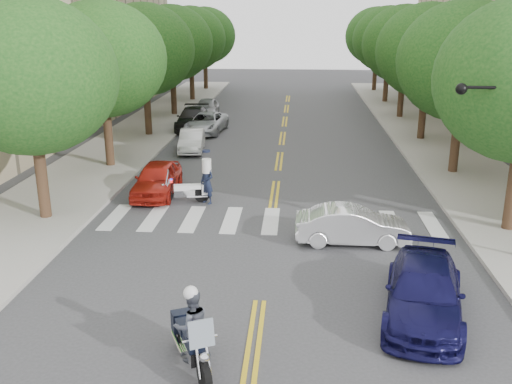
# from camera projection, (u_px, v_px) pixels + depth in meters

# --- Properties ---
(ground) EXTENTS (140.00, 140.00, 0.00)m
(ground) POSITION_uv_depth(u_px,v_px,m) (260.00, 301.00, 16.05)
(ground) COLOR #38383A
(ground) RESTS_ON ground
(sidewalk_left) EXTENTS (5.00, 60.00, 0.15)m
(sidewalk_left) POSITION_uv_depth(u_px,v_px,m) (139.00, 135.00, 37.62)
(sidewalk_left) COLOR #9E9991
(sidewalk_left) RESTS_ON ground
(sidewalk_right) EXTENTS (5.00, 60.00, 0.15)m
(sidewalk_right) POSITION_uv_depth(u_px,v_px,m) (431.00, 139.00, 36.29)
(sidewalk_right) COLOR #9E9991
(sidewalk_right) RESTS_ON ground
(tree_l_0) EXTENTS (6.40, 6.40, 8.45)m
(tree_l_0) POSITION_uv_depth(u_px,v_px,m) (30.00, 76.00, 20.70)
(tree_l_0) COLOR #382316
(tree_l_0) RESTS_ON ground
(tree_l_1) EXTENTS (6.40, 6.40, 8.45)m
(tree_l_1) POSITION_uv_depth(u_px,v_px,m) (102.00, 59.00, 28.32)
(tree_l_1) COLOR #382316
(tree_l_1) RESTS_ON ground
(tree_l_2) EXTENTS (6.40, 6.40, 8.45)m
(tree_l_2) POSITION_uv_depth(u_px,v_px,m) (144.00, 50.00, 35.93)
(tree_l_2) COLOR #382316
(tree_l_2) RESTS_ON ground
(tree_l_3) EXTENTS (6.40, 6.40, 8.45)m
(tree_l_3) POSITION_uv_depth(u_px,v_px,m) (171.00, 43.00, 43.54)
(tree_l_3) COLOR #382316
(tree_l_3) RESTS_ON ground
(tree_l_4) EXTENTS (6.40, 6.40, 8.45)m
(tree_l_4) POSITION_uv_depth(u_px,v_px,m) (190.00, 39.00, 51.15)
(tree_l_4) COLOR #382316
(tree_l_4) RESTS_ON ground
(tree_l_5) EXTENTS (6.40, 6.40, 8.45)m
(tree_l_5) POSITION_uv_depth(u_px,v_px,m) (205.00, 36.00, 58.77)
(tree_l_5) COLOR #382316
(tree_l_5) RESTS_ON ground
(tree_r_1) EXTENTS (6.40, 6.40, 8.45)m
(tree_r_1) POSITION_uv_depth(u_px,v_px,m) (464.00, 62.00, 27.09)
(tree_r_1) COLOR #382316
(tree_r_1) RESTS_ON ground
(tree_r_2) EXTENTS (6.40, 6.40, 8.45)m
(tree_r_2) POSITION_uv_depth(u_px,v_px,m) (428.00, 51.00, 34.70)
(tree_r_2) COLOR #382316
(tree_r_2) RESTS_ON ground
(tree_r_3) EXTENTS (6.40, 6.40, 8.45)m
(tree_r_3) POSITION_uv_depth(u_px,v_px,m) (405.00, 44.00, 42.31)
(tree_r_3) COLOR #382316
(tree_r_3) RESTS_ON ground
(tree_r_4) EXTENTS (6.40, 6.40, 8.45)m
(tree_r_4) POSITION_uv_depth(u_px,v_px,m) (389.00, 40.00, 49.93)
(tree_r_4) COLOR #382316
(tree_r_4) RESTS_ON ground
(tree_r_5) EXTENTS (6.40, 6.40, 8.45)m
(tree_r_5) POSITION_uv_depth(u_px,v_px,m) (377.00, 36.00, 57.54)
(tree_r_5) COLOR #382316
(tree_r_5) RESTS_ON ground
(motorcycle_police) EXTENTS (1.34, 2.37, 2.05)m
(motorcycle_police) POSITION_uv_depth(u_px,v_px,m) (192.00, 331.00, 12.83)
(motorcycle_police) COLOR black
(motorcycle_police) RESTS_ON ground
(motorcycle_parked) EXTENTS (2.21, 0.84, 1.44)m
(motorcycle_parked) POSITION_uv_depth(u_px,v_px,m) (188.00, 191.00, 24.27)
(motorcycle_parked) COLOR black
(motorcycle_parked) RESTS_ON ground
(officer_standing) EXTENTS (0.81, 0.78, 1.87)m
(officer_standing) POSITION_uv_depth(u_px,v_px,m) (207.00, 182.00, 24.05)
(officer_standing) COLOR #171D34
(officer_standing) RESTS_ON ground
(convertible) EXTENTS (3.98, 1.40, 1.31)m
(convertible) POSITION_uv_depth(u_px,v_px,m) (352.00, 225.00, 19.93)
(convertible) COLOR white
(convertible) RESTS_ON ground
(sedan_blue) EXTENTS (2.94, 5.18, 1.41)m
(sedan_blue) POSITION_uv_depth(u_px,v_px,m) (424.00, 292.00, 15.05)
(sedan_blue) COLOR #0F0E3B
(sedan_blue) RESTS_ON ground
(parked_car_a) EXTENTS (1.78, 4.31, 1.46)m
(parked_car_a) POSITION_uv_depth(u_px,v_px,m) (157.00, 179.00, 25.23)
(parked_car_a) COLOR #A61C11
(parked_car_a) RESTS_ON ground
(parked_car_b) EXTENTS (1.71, 3.93, 1.26)m
(parked_car_b) POSITION_uv_depth(u_px,v_px,m) (192.00, 141.00, 33.35)
(parked_car_b) COLOR white
(parked_car_b) RESTS_ON ground
(parked_car_c) EXTENTS (2.67, 4.99, 1.33)m
(parked_car_c) POSITION_uv_depth(u_px,v_px,m) (206.00, 123.00, 38.57)
(parked_car_c) COLOR #B9BCC2
(parked_car_c) RESTS_ON ground
(parked_car_d) EXTENTS (2.36, 5.25, 1.49)m
(parked_car_d) POSITION_uv_depth(u_px,v_px,m) (193.00, 119.00, 39.57)
(parked_car_d) COLOR black
(parked_car_d) RESTS_ON ground
(parked_car_e) EXTENTS (1.86, 4.32, 1.45)m
(parked_car_e) POSITION_uv_depth(u_px,v_px,m) (207.00, 108.00, 44.33)
(parked_car_e) COLOR #949599
(parked_car_e) RESTS_ON ground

